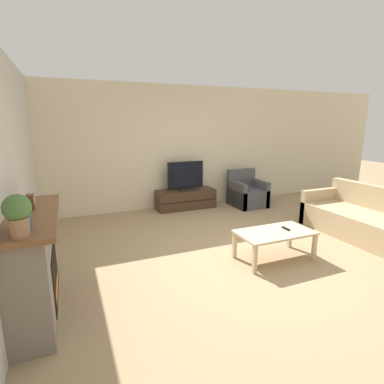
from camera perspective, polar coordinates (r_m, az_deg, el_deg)
ground_plane at (r=4.51m, az=9.76°, el=-11.88°), size 24.00×24.00×0.00m
wall_back at (r=6.80m, az=-3.42°, el=8.47°), size 12.00×0.06×2.70m
wall_left at (r=3.52m, az=-32.30°, el=2.28°), size 0.06×12.00×2.70m
fireplace at (r=3.42m, az=-27.89°, el=-11.90°), size 0.47×1.54×1.04m
mantel_vase_left at (r=2.77m, az=-29.68°, el=-3.68°), size 0.13×0.13×0.28m
mantel_clock at (r=3.38m, az=-28.44°, el=-1.69°), size 0.08×0.11×0.15m
potted_plant at (r=2.57m, az=-30.30°, el=-3.48°), size 0.20×0.20×0.33m
tv_stand at (r=6.75m, az=-1.21°, el=-1.34°), size 1.32×0.48×0.42m
tv at (r=6.64m, az=-1.22°, el=2.94°), size 0.84×0.18×0.64m
armchair at (r=7.08m, az=10.39°, el=-0.36°), size 0.70×0.76×0.82m
coffee_table at (r=4.36m, az=15.51°, el=-7.87°), size 1.07×0.58×0.41m
remote at (r=4.47m, az=17.43°, el=-6.67°), size 0.04×0.15×0.02m
couch at (r=5.76m, az=31.27°, el=-5.16°), size 0.93×2.26×0.83m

